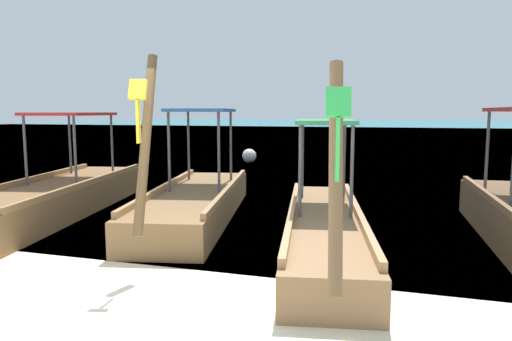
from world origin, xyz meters
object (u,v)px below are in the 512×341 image
object	(u,v)px
longtail_boat_pink_ribbon	(56,196)
longtail_boat_green_ribbon	(325,226)
mooring_buoy_near	(249,156)
longtail_boat_yellow_ribbon	(196,200)

from	to	relation	value
longtail_boat_pink_ribbon	longtail_boat_green_ribbon	bearing A→B (deg)	-8.14
longtail_boat_pink_ribbon	mooring_buoy_near	xyz separation A→B (m)	(0.68, 10.00, -0.08)
longtail_boat_yellow_ribbon	longtail_boat_green_ribbon	distance (m)	2.82
longtail_boat_yellow_ribbon	longtail_boat_pink_ribbon	bearing A→B (deg)	-171.45
longtail_boat_pink_ribbon	mooring_buoy_near	size ratio (longest dim) A/B	11.84
longtail_boat_pink_ribbon	mooring_buoy_near	distance (m)	10.02
longtail_boat_pink_ribbon	longtail_boat_yellow_ribbon	bearing A→B (deg)	8.55
longtail_boat_pink_ribbon	longtail_boat_yellow_ribbon	size ratio (longest dim) A/B	1.07
longtail_boat_yellow_ribbon	mooring_buoy_near	bearing A→B (deg)	102.13
mooring_buoy_near	longtail_boat_pink_ribbon	bearing A→B (deg)	-93.92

